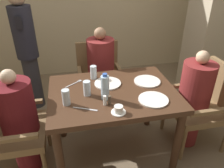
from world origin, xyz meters
The scene contains 22 objects.
ground_plane centered at (0.00, 0.00, 0.00)m, with size 16.00×16.00×0.00m, color #7A664C.
pillar_stone centered at (1.62, 1.00, 1.35)m, with size 0.54×0.54×2.70m.
dining_table centered at (0.00, 0.00, 0.66)m, with size 1.16×0.85×0.77m.
chair_left_side centered at (-1.00, 0.00, 0.51)m, with size 0.55×0.55×0.91m.
diner_in_left_chair centered at (-0.85, 0.00, 0.55)m, with size 0.32×0.32×1.07m.
chair_far_side centered at (0.00, 0.84, 0.51)m, with size 0.55×0.55×0.91m.
diner_in_far_chair centered at (0.00, 0.70, 0.60)m, with size 0.32×0.32×1.17m.
chair_right_side centered at (1.00, 0.00, 0.51)m, with size 0.55×0.55×0.91m.
diner_in_right_chair centered at (0.85, 0.00, 0.56)m, with size 0.32×0.32×1.09m.
standing_host centered at (-0.87, 1.09, 0.85)m, with size 0.27×0.30×1.57m.
plate_main_left centered at (0.31, -0.22, 0.78)m, with size 0.26×0.26×0.01m.
plate_main_right centered at (0.37, 0.10, 0.78)m, with size 0.26×0.26×0.01m.
plate_dessert_center centered at (-0.02, 0.14, 0.78)m, with size 0.26×0.26×0.01m.
teacup_with_saucer centered at (-0.03, -0.33, 0.80)m, with size 0.12×0.12×0.06m.
water_bottle centered at (-0.09, -0.11, 0.88)m, with size 0.07×0.07×0.24m.
glass_tall_near centered at (-0.14, 0.28, 0.84)m, with size 0.06×0.06×0.14m.
glass_tall_mid centered at (-0.42, -0.13, 0.84)m, with size 0.06×0.06×0.14m.
glass_tall_far centered at (-0.24, -0.02, 0.84)m, with size 0.06×0.06×0.14m.
salt_shaker centered at (-0.11, -0.20, 0.81)m, with size 0.03×0.03×0.09m.
pepper_shaker centered at (-0.07, -0.20, 0.81)m, with size 0.03×0.03×0.08m.
fork_beside_plate centered at (-0.33, 0.22, 0.77)m, with size 0.17×0.13×0.00m.
knife_beside_plate centered at (-0.27, -0.23, 0.77)m, with size 0.19×0.10×0.00m.
Camera 1 is at (-0.36, -1.67, 1.81)m, focal length 35.00 mm.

